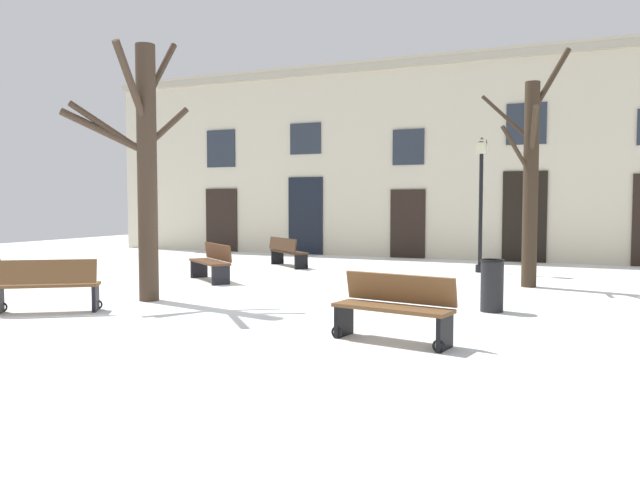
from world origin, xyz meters
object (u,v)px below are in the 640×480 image
bench_by_litter_bin (287,251)px  bench_facing_shops (212,262)px  litter_bin (492,285)px  tree_near_facade (145,164)px  bench_back_to_back_right (394,308)px  streetlamp (481,190)px  bench_far_corner (46,285)px  tree_left_of_center (531,177)px

bench_by_litter_bin → bench_facing_shops: (-0.17, -3.59, 0.02)m
litter_bin → tree_near_facade: bearing=-167.5°
bench_by_litter_bin → bench_facing_shops: size_ratio=1.01×
tree_near_facade → bench_by_litter_bin: 6.86m
tree_near_facade → bench_back_to_back_right: 5.78m
streetlamp → bench_far_corner: streetlamp is taller
streetlamp → litter_bin: streetlamp is taller
bench_far_corner → litter_bin: bearing=171.1°
bench_far_corner → bench_back_to_back_right: 5.88m
bench_by_litter_bin → bench_back_to_back_right: 9.73m
tree_left_of_center → bench_far_corner: tree_left_of_center is taller
tree_left_of_center → bench_facing_shops: 7.36m
tree_left_of_center → bench_far_corner: 9.75m
bench_facing_shops → bench_far_corner: bearing=-54.3°
streetlamp → bench_facing_shops: (-5.44, -4.28, -1.71)m
litter_bin → bench_back_to_back_right: bearing=-106.9°
litter_bin → bench_back_to_back_right: bench_back_to_back_right is taller
tree_left_of_center → bench_by_litter_bin: bearing=165.3°
litter_bin → bench_by_litter_bin: bearing=140.9°
bench_by_litter_bin → bench_far_corner: bench_far_corner is taller
tree_near_facade → bench_far_corner: size_ratio=2.98×
tree_left_of_center → streetlamp: tree_left_of_center is taller
tree_near_facade → bench_back_to_back_right: (5.19, -1.48, -2.07)m
tree_left_of_center → bench_facing_shops: bearing=-165.0°
tree_left_of_center → tree_near_facade: tree_left_of_center is taller
tree_left_of_center → bench_back_to_back_right: (-1.17, -6.26, -1.92)m
bench_by_litter_bin → tree_near_facade: bearing=131.8°
streetlamp → bench_by_litter_bin: bearing=-172.5°
bench_facing_shops → streetlamp: bearing=76.2°
tree_near_facade → bench_facing_shops: 3.64m
tree_left_of_center → bench_back_to_back_right: size_ratio=3.08×
streetlamp → bench_far_corner: (-5.62, -8.90, -1.69)m
bench_by_litter_bin → bench_far_corner: 8.22m
tree_left_of_center → bench_back_to_back_right: tree_left_of_center is taller
bench_back_to_back_right → streetlamp: bearing=102.2°
bench_facing_shops → bench_far_corner: size_ratio=0.99×
tree_near_facade → bench_facing_shops: size_ratio=3.00×
tree_near_facade → streetlamp: bearing=55.6°
streetlamp → bench_far_corner: size_ratio=2.16×
tree_near_facade → bench_by_litter_bin: (-0.33, 6.53, -2.09)m
tree_near_facade → bench_facing_shops: tree_near_facade is taller
bench_by_litter_bin → bench_back_to_back_right: bench_back_to_back_right is taller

